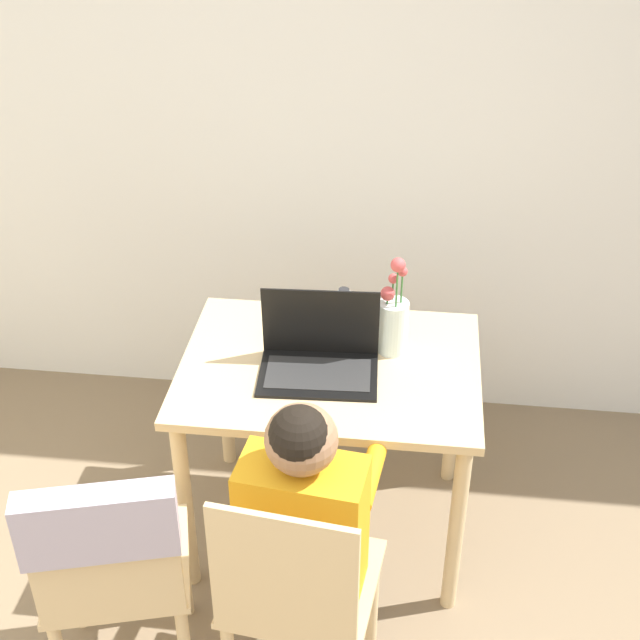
% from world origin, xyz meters
% --- Properties ---
extents(wall_back, '(6.40, 0.05, 2.50)m').
position_xyz_m(wall_back, '(0.00, 2.23, 1.25)').
color(wall_back, white).
rests_on(wall_back, ground_plane).
extents(dining_table, '(0.96, 0.71, 0.72)m').
position_xyz_m(dining_table, '(0.14, 1.41, 0.62)').
color(dining_table, '#D6B784').
rests_on(dining_table, ground_plane).
extents(chair_occupied, '(0.45, 0.45, 0.88)m').
position_xyz_m(chair_occupied, '(0.13, 0.68, 0.46)').
color(chair_occupied, '#D6B784').
rests_on(chair_occupied, ground_plane).
extents(chair_spare, '(0.50, 0.52, 0.89)m').
position_xyz_m(chair_spare, '(-0.36, 0.64, 0.60)').
color(chair_spare, '#D6B784').
rests_on(chair_spare, ground_plane).
extents(person_seated, '(0.38, 0.46, 1.06)m').
position_xyz_m(person_seated, '(0.15, 0.80, 0.67)').
color(person_seated, orange).
rests_on(person_seated, ground_plane).
extents(laptop, '(0.39, 0.27, 0.26)m').
position_xyz_m(laptop, '(0.11, 1.38, 0.78)').
color(laptop, black).
rests_on(laptop, dining_table).
extents(flower_vase, '(0.10, 0.10, 0.36)m').
position_xyz_m(flower_vase, '(0.34, 1.51, 0.84)').
color(flower_vase, silver).
rests_on(flower_vase, dining_table).
extents(water_bottle, '(0.06, 0.06, 0.18)m').
position_xyz_m(water_bottle, '(0.17, 1.58, 0.81)').
color(water_bottle, silver).
rests_on(water_bottle, dining_table).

